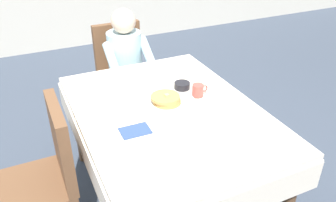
{
  "coord_description": "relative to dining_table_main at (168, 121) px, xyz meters",
  "views": [
    {
      "loc": [
        -0.78,
        -1.69,
        1.88
      ],
      "look_at": [
        0.01,
        0.02,
        0.79
      ],
      "focal_mm": 36.92,
      "sensor_mm": 36.0,
      "label": 1
    }
  ],
  "objects": [
    {
      "name": "diner_person",
      "position": [
        0.07,
        1.01,
        0.02
      ],
      "size": [
        0.4,
        0.43,
        1.12
      ],
      "rotation": [
        0.0,
        0.0,
        3.14
      ],
      "color": "silver",
      "rests_on": "ground"
    },
    {
      "name": "bowl_butter",
      "position": [
        0.21,
        0.22,
        0.11
      ],
      "size": [
        0.11,
        0.11,
        0.04
      ],
      "primitive_type": "cylinder",
      "color": "black",
      "rests_on": "dining_table_main"
    },
    {
      "name": "napkin_folded",
      "position": [
        -0.27,
        -0.14,
        0.09
      ],
      "size": [
        0.17,
        0.12,
        0.01
      ],
      "primitive_type": "cube",
      "rotation": [
        0.0,
        0.0,
        -0.02
      ],
      "color": "#334C7F",
      "rests_on": "dining_table_main"
    },
    {
      "name": "cup_coffee",
      "position": [
        0.26,
        0.07,
        0.13
      ],
      "size": [
        0.11,
        0.08,
        0.08
      ],
      "color": "#B24C42",
      "rests_on": "dining_table_main"
    },
    {
      "name": "ground_plane",
      "position": [
        0.0,
        0.0,
        -0.65
      ],
      "size": [
        14.0,
        14.0,
        0.0
      ],
      "primitive_type": "plane",
      "color": "#3D4756"
    },
    {
      "name": "fork_left_of_plate",
      "position": [
        -0.17,
        0.04,
        0.09
      ],
      "size": [
        0.02,
        0.18,
        0.0
      ],
      "primitive_type": "cube",
      "rotation": [
        0.0,
        0.0,
        1.62
      ],
      "color": "silver",
      "rests_on": "dining_table_main"
    },
    {
      "name": "spoon_near_edge",
      "position": [
        -0.03,
        -0.23,
        0.09
      ],
      "size": [
        0.15,
        0.04,
        0.0
      ],
      "primitive_type": "cube",
      "rotation": [
        0.0,
        0.0,
        -0.16
      ],
      "color": "silver",
      "rests_on": "dining_table_main"
    },
    {
      "name": "chair_left_side",
      "position": [
        -0.77,
        0.0,
        -0.12
      ],
      "size": [
        0.45,
        0.44,
        0.93
      ],
      "rotation": [
        0.0,
        0.0,
        1.57
      ],
      "color": "brown",
      "rests_on": "ground"
    },
    {
      "name": "syrup_pitcher",
      "position": [
        -0.25,
        0.23,
        0.13
      ],
      "size": [
        0.08,
        0.08,
        0.07
      ],
      "color": "silver",
      "rests_on": "dining_table_main"
    },
    {
      "name": "breakfast_stack",
      "position": [
        0.02,
        0.06,
        0.13
      ],
      "size": [
        0.19,
        0.19,
        0.06
      ],
      "color": "tan",
      "rests_on": "plate_breakfast"
    },
    {
      "name": "dining_table_main",
      "position": [
        0.0,
        0.0,
        0.0
      ],
      "size": [
        1.12,
        1.52,
        0.74
      ],
      "color": "silver",
      "rests_on": "ground"
    },
    {
      "name": "chair_diner",
      "position": [
        0.07,
        1.17,
        -0.12
      ],
      "size": [
        0.44,
        0.45,
        0.93
      ],
      "rotation": [
        0.0,
        0.0,
        3.14
      ],
      "color": "brown",
      "rests_on": "ground"
    },
    {
      "name": "plate_breakfast",
      "position": [
        0.02,
        0.06,
        0.1
      ],
      "size": [
        0.28,
        0.28,
        0.02
      ],
      "primitive_type": "cylinder",
      "color": "white",
      "rests_on": "dining_table_main"
    },
    {
      "name": "knife_right_of_plate",
      "position": [
        0.21,
        0.04,
        0.09
      ],
      "size": [
        0.03,
        0.2,
        0.0
      ],
      "primitive_type": "cube",
      "rotation": [
        0.0,
        0.0,
        1.5
      ],
      "color": "silver",
      "rests_on": "dining_table_main"
    }
  ]
}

